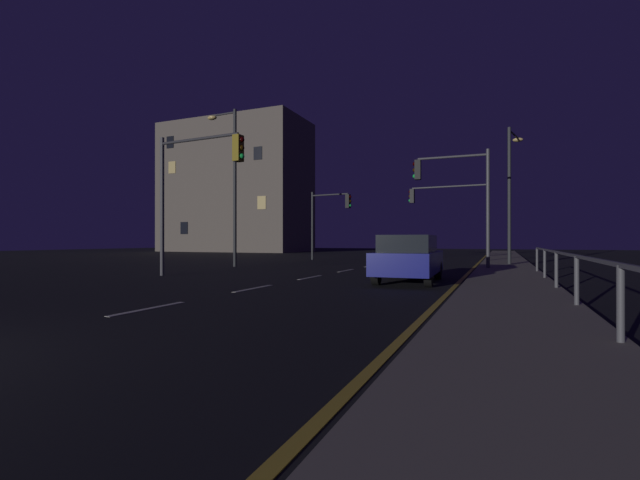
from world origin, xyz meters
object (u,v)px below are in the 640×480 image
object	(u,v)px
car	(409,258)
building_distant	(236,188)
traffic_light_far_left	(451,204)
traffic_light_mid_left	(455,186)
street_lamp_corner	(231,174)
traffic_light_near_left	(329,212)
traffic_light_far_center	(195,175)
street_lamp_median	(511,182)

from	to	relation	value
car	building_distant	xyz separation A→B (m)	(-28.84, 32.38, 7.45)
traffic_light_far_left	traffic_light_mid_left	size ratio (longest dim) A/B	0.95
car	street_lamp_corner	xyz separation A→B (m)	(-10.51, 4.90, 4.14)
traffic_light_far_left	street_lamp_corner	xyz separation A→B (m)	(-10.29, -10.13, 1.17)
street_lamp_corner	building_distant	distance (m)	33.19
traffic_light_near_left	building_distant	distance (m)	27.97
traffic_light_far_left	traffic_light_far_center	distance (m)	17.96
traffic_light_far_center	building_distant	size ratio (longest dim) A/B	0.30
traffic_light_mid_left	traffic_light_far_center	distance (m)	11.80
car	traffic_light_mid_left	bearing A→B (deg)	83.04
traffic_light_near_left	traffic_light_mid_left	size ratio (longest dim) A/B	0.90
traffic_light_mid_left	building_distant	size ratio (longest dim) A/B	0.30
traffic_light_mid_left	street_lamp_corner	distance (m)	11.53
car	street_lamp_corner	world-z (taller)	street_lamp_corner
car	traffic_light_far_left	bearing A→B (deg)	90.83
traffic_light_near_left	street_lamp_corner	bearing A→B (deg)	-103.14
traffic_light_mid_left	traffic_light_far_left	bearing A→B (deg)	97.17
traffic_light_mid_left	building_distant	world-z (taller)	building_distant
street_lamp_median	building_distant	size ratio (longest dim) A/B	0.40
car	traffic_light_near_left	distance (m)	16.44
street_lamp_median	traffic_light_far_left	bearing A→B (deg)	132.01
traffic_light_far_left	traffic_light_near_left	bearing A→B (deg)	-172.01
traffic_light_mid_left	traffic_light_far_center	bearing A→B (deg)	-137.63
traffic_light_far_left	street_lamp_median	bearing A→B (deg)	-47.99
building_distant	traffic_light_mid_left	bearing A→B (deg)	-40.84
traffic_light_near_left	traffic_light_mid_left	xyz separation A→B (m)	(9.24, -7.14, 0.54)
car	traffic_light_mid_left	size ratio (longest dim) A/B	0.81
traffic_light_near_left	building_distant	xyz separation A→B (m)	(-20.42, 18.50, 4.84)
street_lamp_corner	car	bearing A→B (deg)	-24.98
traffic_light_near_left	street_lamp_median	xyz separation A→B (m)	(11.76, -2.80, 1.16)
traffic_light_near_left	building_distant	world-z (taller)	building_distant
car	traffic_light_near_left	world-z (taller)	traffic_light_near_left
traffic_light_far_left	street_lamp_median	size ratio (longest dim) A/B	0.71
street_lamp_corner	building_distant	bearing A→B (deg)	123.70
building_distant	street_lamp_corner	bearing A→B (deg)	-56.30
traffic_light_far_left	traffic_light_near_left	size ratio (longest dim) A/B	1.06
traffic_light_far_left	traffic_light_mid_left	xyz separation A→B (m)	(1.04, -8.29, 0.18)
street_lamp_corner	building_distant	size ratio (longest dim) A/B	0.45
car	street_lamp_median	bearing A→B (deg)	73.22
street_lamp_corner	traffic_light_far_left	bearing A→B (deg)	44.55
traffic_light_far_center	street_lamp_median	xyz separation A→B (m)	(11.24, 12.29, 0.71)
street_lamp_median	traffic_light_near_left	bearing A→B (deg)	166.59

